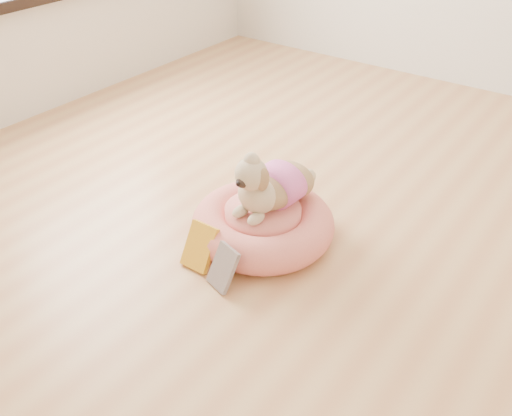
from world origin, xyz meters
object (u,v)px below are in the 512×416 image
Objects in this scene: pet_bed at (263,224)px; book_white at (223,268)px; book_yellow at (200,247)px; dog at (270,175)px.

book_white is at bearing -81.30° from pet_bed.
book_white is at bearing -16.10° from book_yellow.
book_yellow is at bearing -179.34° from book_white.
dog is 0.43m from book_white.
book_white is (0.16, -0.04, -0.00)m from book_yellow.
pet_bed is at bearing 115.03° from book_white.
dog reaches higher than book_yellow.
pet_bed is 0.23m from dog.
book_white is (0.05, -0.33, 0.01)m from pet_bed.
pet_bed is 3.49× the size of book_white.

